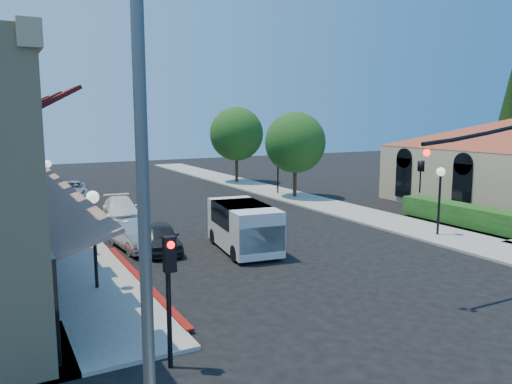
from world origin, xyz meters
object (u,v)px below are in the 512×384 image
street_tree_a (295,143)px  street_tree_b (236,134)px  conifer_far (510,114)px  parked_car_d (72,190)px  secondary_signal (169,277)px  lamppost_left_near (93,215)px  lamppost_right_near (440,184)px  parked_car_b (134,235)px  parked_car_a (161,237)px  white_van (244,224)px  lamppost_left_far (48,174)px  cobra_streetlight (164,169)px  parked_car_c (121,209)px  lamppost_right_far (278,160)px

street_tree_a → street_tree_b: size_ratio=0.92×
conifer_far → parked_car_d: bearing=161.5°
secondary_signal → lamppost_left_near: 6.63m
secondary_signal → parked_car_d: 28.17m
lamppost_right_near → parked_car_b: lamppost_right_near is taller
parked_car_d → parked_car_b: bearing=-81.9°
lamppost_right_near → parked_car_a: bearing=163.4°
street_tree_a → parked_car_d: street_tree_a is taller
street_tree_b → secondary_signal: 34.97m
lamppost_left_near → white_van: bearing=18.2°
parked_car_a → parked_car_b: 1.38m
lamppost_left_far → parked_car_a: 10.83m
lamppost_right_near → parked_car_d: lamppost_right_near is taller
white_van → street_tree_a: bearing=48.7°
cobra_streetlight → lamppost_right_near: size_ratio=2.61×
street_tree_b → parked_car_b: size_ratio=1.74×
conifer_far → lamppost_right_near: (-19.50, -10.00, -3.62)m
lamppost_left_near → white_van: 7.54m
street_tree_a → lamppost_left_near: bearing=-141.0°
lamppost_right_near → parked_car_d: size_ratio=0.75×
lamppost_left_far → parked_car_c: bearing=-28.4°
white_van → cobra_streetlight: bearing=-121.9°
cobra_streetlight → lamppost_right_far: (17.65, 26.00, -2.53)m
cobra_streetlight → parked_car_d: bearing=84.6°
street_tree_a → parked_car_b: street_tree_a is taller
conifer_far → street_tree_b: conifer_far is taller
street_tree_a → cobra_streetlight: (-17.95, -24.00, 1.07)m
secondary_signal → parked_car_a: (3.11, 10.59, -1.67)m
cobra_streetlight → parked_car_a: (4.26, 14.00, -4.62)m
cobra_streetlight → parked_car_b: 16.03m
lamppost_left_far → lamppost_right_near: bearing=-39.5°
street_tree_b → lamppost_left_far: bearing=-150.0°
street_tree_b → parked_car_c: bearing=-138.6°
lamppost_right_far → parked_car_c: bearing=-163.3°
lamppost_left_near → lamppost_right_near: (17.00, 0.00, 0.00)m
secondary_signal → lamppost_left_far: 20.60m
lamppost_right_near → parked_car_d: bearing=124.4°
street_tree_b → parked_car_a: street_tree_b is taller
street_tree_a → lamppost_left_far: bearing=180.0°
cobra_streetlight → parked_car_c: size_ratio=2.04×
secondary_signal → lamppost_right_far: (16.50, 22.59, 0.42)m
street_tree_b → white_van: 24.23m
parked_car_b → street_tree_a: bearing=26.6°
street_tree_a → conifer_far: bearing=-11.8°
parked_car_c → parked_car_d: 9.57m
conifer_far → parked_car_c: (-32.80, 2.00, -5.70)m
secondary_signal → parked_car_a: secondary_signal is taller
cobra_streetlight → parked_car_a: cobra_streetlight is taller
street_tree_b → lamppost_right_far: bearing=-92.1°
lamppost_left_near → parked_car_d: bearing=83.9°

